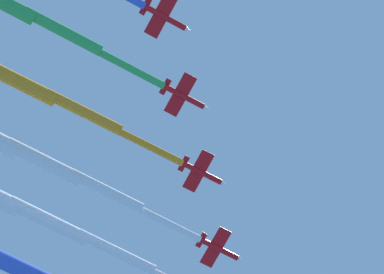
# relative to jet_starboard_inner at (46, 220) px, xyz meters

# --- Properties ---
(jet_starboard_inner) EXTENTS (33.32, 66.07, 4.09)m
(jet_starboard_inner) POSITION_rel_jet_starboard_inner_xyz_m (0.00, 0.00, 0.00)
(jet_starboard_inner) COLOR red
(jet_port_mid) EXTENTS (30.60, 59.85, 3.99)m
(jet_port_mid) POSITION_rel_jet_starboard_inner_xyz_m (8.26, -10.44, -2.01)
(jet_port_mid) COLOR red
(jet_starboard_mid) EXTENTS (31.78, 60.76, 4.03)m
(jet_starboard_mid) POSITION_rel_jet_starboard_inner_xyz_m (13.98, -25.51, 0.09)
(jet_starboard_mid) COLOR red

